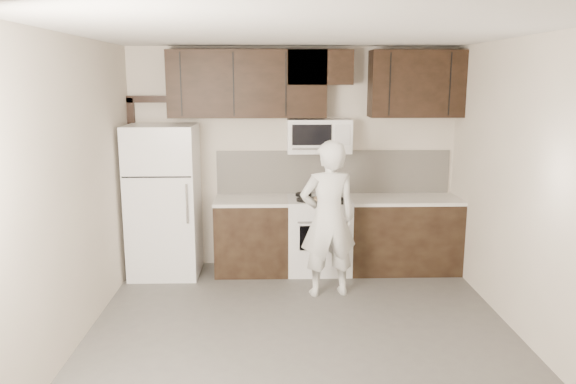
{
  "coord_description": "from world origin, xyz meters",
  "views": [
    {
      "loc": [
        -0.27,
        -4.64,
        2.33
      ],
      "look_at": [
        -0.11,
        0.9,
        1.2
      ],
      "focal_mm": 35.0,
      "sensor_mm": 36.0,
      "label": 1
    }
  ],
  "objects_px": {
    "stove": "(319,234)",
    "microwave": "(319,136)",
    "refrigerator": "(164,201)",
    "person": "(328,219)"
  },
  "relations": [
    {
      "from": "stove",
      "to": "person",
      "type": "height_order",
      "value": "person"
    },
    {
      "from": "stove",
      "to": "microwave",
      "type": "height_order",
      "value": "microwave"
    },
    {
      "from": "person",
      "to": "microwave",
      "type": "bearing_deg",
      "value": -97.38
    },
    {
      "from": "microwave",
      "to": "person",
      "type": "height_order",
      "value": "microwave"
    },
    {
      "from": "refrigerator",
      "to": "stove",
      "type": "bearing_deg",
      "value": 1.51
    },
    {
      "from": "refrigerator",
      "to": "person",
      "type": "relative_size",
      "value": 1.06
    },
    {
      "from": "person",
      "to": "stove",
      "type": "bearing_deg",
      "value": -97.07
    },
    {
      "from": "stove",
      "to": "person",
      "type": "xyz_separation_m",
      "value": [
        0.03,
        -0.77,
        0.39
      ]
    },
    {
      "from": "stove",
      "to": "microwave",
      "type": "bearing_deg",
      "value": 90.1
    },
    {
      "from": "stove",
      "to": "refrigerator",
      "type": "xyz_separation_m",
      "value": [
        -1.85,
        -0.05,
        0.44
      ]
    }
  ]
}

